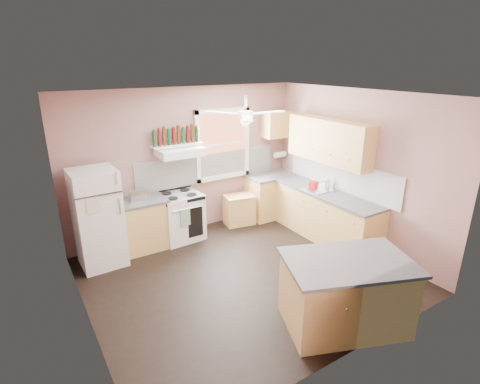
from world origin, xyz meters
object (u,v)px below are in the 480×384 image
cart (239,210)px  toaster (138,195)px  refrigerator (98,218)px  stove (180,217)px  island (345,294)px

cart → toaster: bearing=-171.8°
toaster → cart: size_ratio=0.49×
refrigerator → stove: refrigerator is taller
stove → cart: stove is taller
refrigerator → stove: bearing=5.2°
toaster → refrigerator: bearing=-163.7°
stove → toaster: bearing=175.3°
toaster → cart: 2.11m
stove → island: 3.38m
stove → island: bearing=-80.1°
toaster → island: size_ratio=0.20×
toaster → cart: bearing=-0.1°
stove → cart: (1.26, -0.02, -0.14)m
toaster → island: toaster is taller
island → toaster: bearing=135.3°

